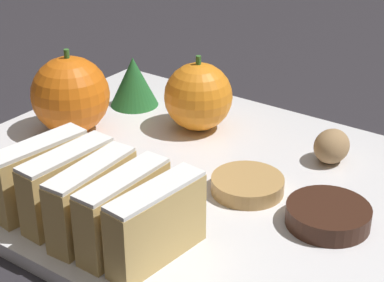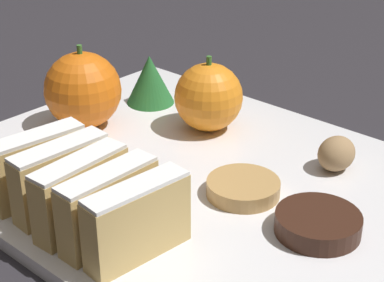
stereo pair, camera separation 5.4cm
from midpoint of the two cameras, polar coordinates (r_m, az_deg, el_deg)
name	(u,v)px [view 2 (the right image)]	position (r m, az deg, el deg)	size (l,w,h in m)	color
ground_plane	(192,184)	(0.56, 2.76, -3.93)	(6.00, 6.00, 0.00)	#28262B
serving_platter	(192,178)	(0.55, 2.78, -3.40)	(0.33, 0.42, 0.01)	white
stollen_slice_front	(138,221)	(0.44, -1.34, -7.23)	(0.08, 0.03, 0.06)	tan
stollen_slice_second	(109,206)	(0.45, -4.04, -5.92)	(0.08, 0.02, 0.06)	tan
stollen_slice_third	(81,193)	(0.47, -6.61, -4.73)	(0.08, 0.02, 0.06)	tan
stollen_slice_fourth	(62,178)	(0.49, -8.48, -3.37)	(0.08, 0.03, 0.06)	tan
stollen_slice_fifth	(38,166)	(0.51, -10.62, -2.32)	(0.08, 0.03, 0.06)	tan
orange_near	(85,89)	(0.63, -7.04, 4.54)	(0.07, 0.07, 0.08)	orange
orange_far	(209,97)	(0.62, 3.98, 3.86)	(0.07, 0.07, 0.07)	orange
walnut	(336,154)	(0.57, 15.38, -1.15)	(0.04, 0.03, 0.03)	#9E7A51
chocolate_cookie	(318,223)	(0.48, 14.30, -7.22)	(0.06, 0.06, 0.02)	#381E14
gingerbread_cookie	(247,186)	(0.52, 7.82, -4.04)	(0.06, 0.06, 0.01)	tan
evergreen_sprig	(150,79)	(0.68, -1.50, 5.45)	(0.05, 0.05, 0.05)	#23662D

